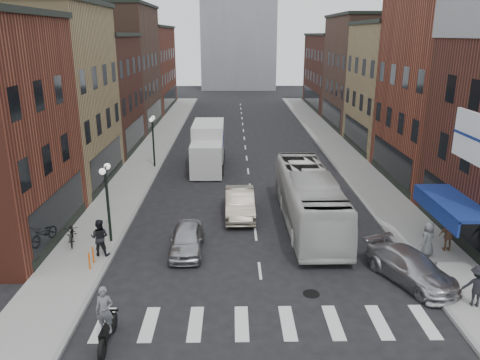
% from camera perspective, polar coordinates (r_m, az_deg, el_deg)
% --- Properties ---
extents(ground, '(160.00, 160.00, 0.00)m').
position_cam_1_polar(ground, '(20.59, 2.60, -12.31)').
color(ground, black).
rests_on(ground, ground).
extents(sidewalk_left, '(3.00, 74.00, 0.15)m').
position_cam_1_polar(sidewalk_left, '(41.76, -10.98, 3.03)').
color(sidewalk_left, gray).
rests_on(sidewalk_left, ground).
extents(sidewalk_right, '(3.00, 74.00, 0.15)m').
position_cam_1_polar(sidewalk_right, '(42.24, 12.39, 3.11)').
color(sidewalk_right, gray).
rests_on(sidewalk_right, ground).
extents(curb_left, '(0.20, 74.00, 0.16)m').
position_cam_1_polar(curb_left, '(41.54, -8.94, 2.96)').
color(curb_left, gray).
rests_on(curb_left, ground).
extents(curb_right, '(0.20, 74.00, 0.16)m').
position_cam_1_polar(curb_right, '(41.94, 10.39, 3.02)').
color(curb_right, gray).
rests_on(curb_right, ground).
extents(crosswalk_stripes, '(12.00, 2.20, 0.01)m').
position_cam_1_polar(crosswalk_stripes, '(18.05, 3.19, -17.02)').
color(crosswalk_stripes, silver).
rests_on(crosswalk_stripes, ground).
extents(bldg_left_mid_a, '(10.30, 10.20, 12.30)m').
position_cam_1_polar(bldg_left_mid_a, '(34.94, -24.51, 9.20)').
color(bldg_left_mid_a, '#9E8457').
rests_on(bldg_left_mid_a, ground).
extents(bldg_left_mid_b, '(10.30, 10.20, 10.30)m').
position_cam_1_polar(bldg_left_mid_b, '(44.35, -19.34, 9.89)').
color(bldg_left_mid_b, '#432218').
rests_on(bldg_left_mid_b, ground).
extents(bldg_left_far_a, '(10.30, 12.20, 13.30)m').
position_cam_1_polar(bldg_left_far_a, '(54.73, -15.95, 13.02)').
color(bldg_left_far_a, '#4B3125').
rests_on(bldg_left_far_a, ground).
extents(bldg_left_far_b, '(10.30, 16.20, 11.30)m').
position_cam_1_polar(bldg_left_far_b, '(68.41, -12.90, 13.14)').
color(bldg_left_far_b, '#5F271B').
rests_on(bldg_left_far_b, ground).
extents(bldg_right_mid_a, '(10.30, 10.20, 14.30)m').
position_cam_1_polar(bldg_right_mid_a, '(35.86, 26.42, 10.75)').
color(bldg_right_mid_a, '#5F271B').
rests_on(bldg_right_mid_a, ground).
extents(bldg_right_mid_b, '(10.30, 10.20, 11.30)m').
position_cam_1_polar(bldg_right_mid_b, '(45.10, 20.48, 10.53)').
color(bldg_right_mid_b, '#9E8457').
rests_on(bldg_right_mid_b, ground).
extents(bldg_right_far_a, '(10.30, 12.20, 12.30)m').
position_cam_1_polar(bldg_right_far_a, '(55.42, 16.46, 12.51)').
color(bldg_right_far_a, '#4B3125').
rests_on(bldg_right_far_a, ground).
extents(bldg_right_far_b, '(10.30, 16.20, 10.30)m').
position_cam_1_polar(bldg_right_far_b, '(68.97, 12.98, 12.75)').
color(bldg_right_far_b, '#432218').
rests_on(bldg_right_far_b, ground).
extents(awning_blue, '(1.80, 5.00, 0.78)m').
position_cam_1_polar(awning_blue, '(23.95, 24.16, -2.61)').
color(awning_blue, navy).
rests_on(awning_blue, ground).
extents(billboard_sign, '(1.52, 3.00, 3.70)m').
position_cam_1_polar(billboard_sign, '(21.19, 26.69, 4.48)').
color(billboard_sign, black).
rests_on(billboard_sign, ground).
extents(streetlamp_near, '(0.32, 1.22, 4.11)m').
position_cam_1_polar(streetlamp_near, '(23.85, -15.95, -1.08)').
color(streetlamp_near, black).
rests_on(streetlamp_near, ground).
extents(streetlamp_far, '(0.32, 1.22, 4.11)m').
position_cam_1_polar(streetlamp_far, '(37.10, -10.58, 5.76)').
color(streetlamp_far, black).
rests_on(streetlamp_far, ground).
extents(bike_rack, '(0.08, 0.68, 0.80)m').
position_cam_1_polar(bike_rack, '(22.37, -17.67, -9.03)').
color(bike_rack, '#D8590C').
rests_on(bike_rack, sidewalk_left).
extents(box_truck, '(2.49, 7.85, 3.42)m').
position_cam_1_polar(box_truck, '(37.00, -3.92, 4.05)').
color(box_truck, silver).
rests_on(box_truck, ground).
extents(motorcycle_rider, '(0.62, 2.18, 2.22)m').
position_cam_1_polar(motorcycle_rider, '(17.01, -16.05, -15.91)').
color(motorcycle_rider, black).
rests_on(motorcycle_rider, ground).
extents(transit_bus, '(2.65, 10.97, 3.05)m').
position_cam_1_polar(transit_bus, '(26.05, 8.38, -2.25)').
color(transit_bus, silver).
rests_on(transit_bus, ground).
extents(sedan_left_near, '(1.62, 3.91, 1.32)m').
position_cam_1_polar(sedan_left_near, '(23.03, -6.52, -7.18)').
color(sedan_left_near, '#A2A2A6').
rests_on(sedan_left_near, ground).
extents(sedan_left_far, '(1.71, 4.77, 1.57)m').
position_cam_1_polar(sedan_left_far, '(27.25, -0.03, -2.82)').
color(sedan_left_far, '#B4A792').
rests_on(sedan_left_far, ground).
extents(curb_car, '(3.48, 4.92, 1.32)m').
position_cam_1_polar(curb_car, '(21.58, 20.13, -9.98)').
color(curb_car, '#AFAEB3').
rests_on(curb_car, ground).
extents(parked_bicycle, '(1.20, 2.04, 1.01)m').
position_cam_1_polar(parked_bicycle, '(25.00, -19.82, -6.14)').
color(parked_bicycle, black).
rests_on(parked_bicycle, sidewalk_left).
extents(ped_left_solo, '(0.92, 0.59, 1.79)m').
position_cam_1_polar(ped_left_solo, '(23.11, -16.74, -6.71)').
color(ped_left_solo, black).
rests_on(ped_left_solo, sidewalk_left).
extents(ped_right_a, '(1.19, 0.86, 1.67)m').
position_cam_1_polar(ped_right_a, '(20.44, 26.94, -11.45)').
color(ped_right_a, black).
rests_on(ped_right_a, sidewalk_right).
extents(ped_right_b, '(0.94, 0.47, 1.60)m').
position_cam_1_polar(ped_right_b, '(24.74, 24.10, -6.17)').
color(ped_right_b, brown).
rests_on(ped_right_b, sidewalk_right).
extents(ped_right_c, '(0.96, 0.88, 1.64)m').
position_cam_1_polar(ped_right_c, '(23.88, 21.97, -6.67)').
color(ped_right_c, slate).
rests_on(ped_right_c, sidewalk_right).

